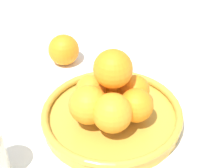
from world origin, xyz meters
TOP-DOWN VIEW (x-y plane):
  - ground_plane at (0.00, 0.00)m, footprint 4.00×4.00m
  - fruit_bowl at (0.00, 0.00)m, footprint 0.31×0.31m
  - orange_pile at (0.00, -0.00)m, footprint 0.18×0.19m
  - stray_orange at (-0.26, 0.09)m, footprint 0.08×0.08m

SIDE VIEW (x-z plane):
  - ground_plane at x=0.00m, z-range 0.00..0.00m
  - fruit_bowl at x=0.00m, z-range 0.00..0.04m
  - stray_orange at x=-0.26m, z-range 0.00..0.08m
  - orange_pile at x=0.00m, z-range 0.02..0.16m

